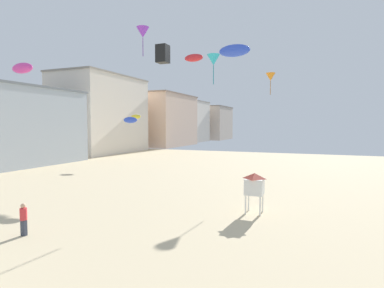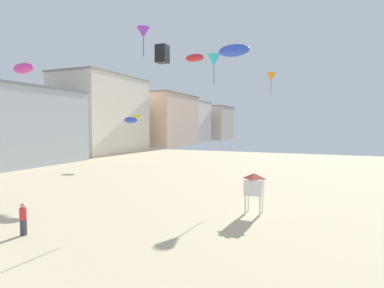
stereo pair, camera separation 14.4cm
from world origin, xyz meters
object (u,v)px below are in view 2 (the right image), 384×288
Objects in this scene: kite_blue_parafoil at (234,51)px; kite_red_parafoil at (195,58)px; kite_orange_delta at (271,77)px; kite_black_box at (162,54)px; kite_flyer at (23,217)px; kite_blue_parafoil_2 at (131,120)px; lifeguard_stand at (254,184)px; kite_yellow_parafoil at (137,117)px; kite_purple_delta at (143,32)px; kite_magenta_parafoil_2 at (23,68)px; kite_cyan_delta at (214,60)px.

kite_blue_parafoil is 25.06m from kite_red_parafoil.
kite_black_box is (-3.72, -16.57, -0.78)m from kite_orange_delta.
kite_flyer is 13.78m from kite_blue_parafoil_2.
lifeguard_stand is 29.62m from kite_yellow_parafoil.
kite_purple_delta reaches higher than kite_blue_parafoil_2.
kite_orange_delta is 13.39m from kite_purple_delta.
kite_purple_delta reaches higher than kite_flyer.
kite_magenta_parafoil_2 is (-11.06, 9.38, 9.71)m from kite_flyer.
kite_red_parafoil is at bearing 119.87° from kite_cyan_delta.
kite_orange_delta is 13.53m from kite_red_parafoil.
kite_black_box is at bearing -102.64° from kite_orange_delta.
kite_blue_parafoil_2 is (-11.02, 6.09, -3.79)m from kite_blue_parafoil.
kite_purple_delta reaches higher than kite_black_box.
kite_magenta_parafoil_2 reaches higher than kite_orange_delta.
kite_yellow_parafoil reaches higher than kite_flyer.
kite_blue_parafoil is at bearing -62.67° from kite_red_parafoil.
lifeguard_stand is at bearing -19.72° from kite_blue_parafoil_2.
kite_flyer is 17.45m from kite_magenta_parafoil_2.
kite_blue_parafoil is 0.69× the size of kite_red_parafoil.
kite_black_box is 16.75m from kite_magenta_parafoil_2.
kite_blue_parafoil reaches higher than kite_yellow_parafoil.
kite_cyan_delta is at bearing 114.37° from kite_blue_parafoil.
kite_blue_parafoil is 14.41m from kite_purple_delta.
kite_purple_delta is (-1.90, 14.82, 13.29)m from kite_flyer.
kite_red_parafoil reaches higher than lifeguard_stand.
kite_blue_parafoil is at bearing 50.18° from kite_flyer.
kite_red_parafoil is (-0.33, 13.61, 0.33)m from kite_purple_delta.
kite_blue_parafoil reaches higher than kite_blue_parafoil_2.
kite_blue_parafoil_2 is 9.46m from kite_cyan_delta.
kite_orange_delta is 14.89m from kite_blue_parafoil_2.
kite_purple_delta is at bearing 30.73° from kite_magenta_parafoil_2.
kite_yellow_parafoil is at bearing 133.12° from kite_blue_parafoil.
kite_blue_parafoil_2 reaches higher than kite_flyer.
kite_cyan_delta reaches higher than kite_magenta_parafoil_2.
kite_black_box is at bearing -86.15° from kite_cyan_delta.
kite_black_box is (5.15, 5.28, 8.75)m from kite_flyer.
kite_magenta_parafoil_2 is at bearing 153.91° from kite_flyer.
lifeguard_stand is at bearing -58.72° from kite_red_parafoil.
kite_blue_parafoil_2 is (-1.96, 12.66, 5.08)m from kite_flyer.
kite_red_parafoil reaches higher than kite_flyer.
kite_orange_delta is at bearing 40.34° from kite_blue_parafoil_2.
kite_cyan_delta is 20.04m from kite_yellow_parafoil.
kite_blue_parafoil is at bearing -7.92° from kite_magenta_parafoil_2.
kite_flyer is 0.74× the size of kite_orange_delta.
kite_magenta_parafoil_2 is 1.75× the size of kite_blue_parafoil_2.
kite_yellow_parafoil is (-15.73, 11.44, -4.83)m from kite_cyan_delta.
kite_flyer is at bearing -85.51° from kite_red_parafoil.
kite_black_box is 4.12m from kite_blue_parafoil.
kite_yellow_parafoil is (-9.40, 15.72, 0.76)m from kite_blue_parafoil_2.
kite_red_parafoil is 1.64× the size of kite_yellow_parafoil.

